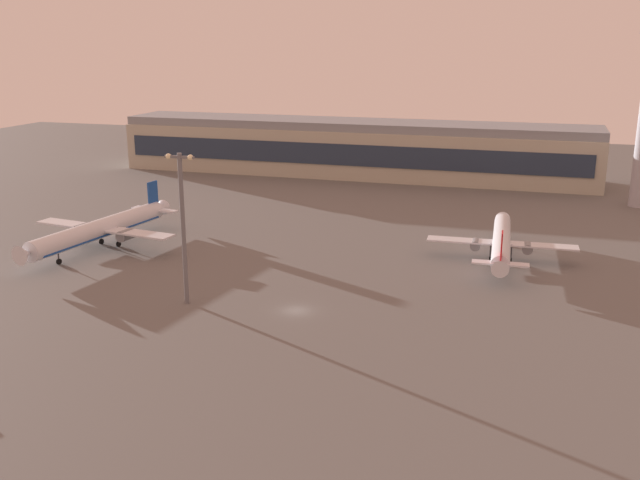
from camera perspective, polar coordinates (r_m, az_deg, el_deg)
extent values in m
plane|color=#605E5B|center=(109.19, -1.91, -5.66)|extent=(416.00, 416.00, 0.00)
cube|color=#B2AD99|center=(218.68, 2.67, 7.07)|extent=(142.82, 22.00, 14.00)
cube|color=#263347|center=(207.88, 1.89, 6.82)|extent=(137.11, 0.40, 6.16)
cube|color=gray|center=(217.61, 2.70, 9.20)|extent=(142.82, 19.80, 2.40)
cylinder|color=silver|center=(146.33, -17.17, 0.87)|extent=(8.41, 35.77, 3.76)
cone|color=silver|center=(133.41, -22.55, -1.05)|extent=(3.85, 2.82, 3.57)
cone|color=silver|center=(160.61, -12.67, 2.47)|extent=(3.72, 3.19, 3.38)
cube|color=silver|center=(147.09, -16.92, 0.88)|extent=(31.88, 8.09, 0.35)
cube|color=silver|center=(159.13, -13.08, 2.40)|extent=(11.09, 3.78, 0.35)
cube|color=#19479E|center=(158.25, -13.21, 3.44)|extent=(0.71, 3.17, 6.42)
cylinder|color=slate|center=(143.78, -15.26, 0.39)|extent=(2.62, 3.81, 2.17)
cylinder|color=slate|center=(150.85, -18.45, 0.84)|extent=(2.62, 3.81, 2.17)
cube|color=#19479E|center=(146.59, -17.14, 0.48)|extent=(7.66, 32.90, 0.36)
cylinder|color=#333338|center=(138.88, -20.21, -0.94)|extent=(0.28, 0.28, 3.51)
cylinder|color=black|center=(139.36, -20.14, -1.63)|extent=(0.54, 1.13, 1.09)
cylinder|color=#333338|center=(147.15, -15.85, 0.34)|extent=(0.28, 0.28, 3.51)
cylinder|color=black|center=(147.61, -15.80, -0.31)|extent=(0.54, 1.13, 1.09)
cylinder|color=#333338|center=(149.96, -17.12, 0.53)|extent=(0.28, 0.28, 3.51)
cylinder|color=black|center=(150.40, -17.07, -0.12)|extent=(0.54, 1.13, 1.09)
cylinder|color=silver|center=(137.54, 14.31, -0.08)|extent=(4.65, 30.94, 3.25)
cone|color=silver|center=(153.46, 14.39, 1.54)|extent=(3.18, 2.19, 3.09)
cone|color=silver|center=(121.60, 14.20, -2.14)|extent=(3.03, 2.53, 2.93)
cube|color=silver|center=(136.76, 14.30, -0.24)|extent=(27.52, 4.66, 0.30)
cube|color=silver|center=(123.10, 14.22, -1.83)|extent=(9.50, 2.48, 0.30)
cube|color=red|center=(122.61, 14.30, -0.64)|extent=(0.38, 2.75, 5.56)
cylinder|color=slate|center=(136.98, 12.32, -0.35)|extent=(2.02, 3.16, 1.88)
cylinder|color=slate|center=(137.03, 16.25, -0.61)|extent=(2.02, 3.16, 1.88)
cube|color=red|center=(137.78, 14.28, -0.43)|extent=(4.21, 28.46, 0.31)
cylinder|color=#333338|center=(147.46, 14.32, 0.36)|extent=(0.24, 0.24, 3.04)
cylinder|color=black|center=(147.86, 14.28, -0.20)|extent=(0.38, 0.96, 0.94)
cylinder|color=#333338|center=(135.90, 13.46, -0.88)|extent=(0.24, 0.24, 3.04)
cylinder|color=black|center=(136.33, 13.42, -1.49)|extent=(0.38, 0.96, 0.94)
cylinder|color=#333338|center=(135.92, 15.04, -0.98)|extent=(0.24, 0.24, 3.04)
cylinder|color=black|center=(136.35, 15.00, -1.60)|extent=(0.38, 0.96, 0.94)
cylinder|color=slate|center=(110.57, -10.87, 0.78)|extent=(0.70, 0.70, 23.65)
cube|color=slate|center=(108.28, -11.18, 6.53)|extent=(4.80, 0.40, 0.40)
sphere|color=#F9EAB2|center=(109.14, -12.02, 6.55)|extent=(0.90, 0.90, 0.90)
sphere|color=#F9EAB2|center=(107.44, -10.33, 6.50)|extent=(0.90, 0.90, 0.90)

